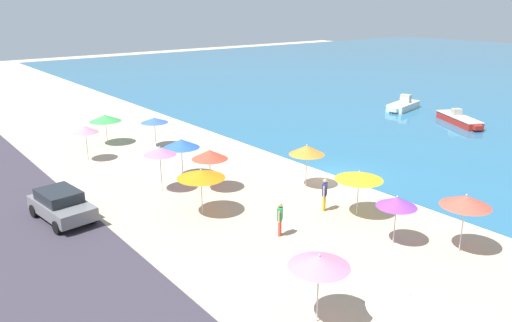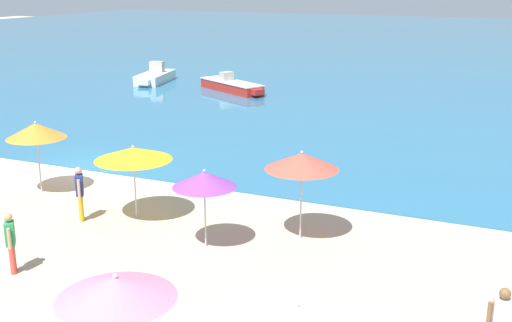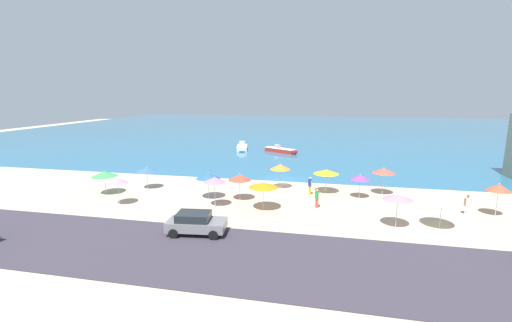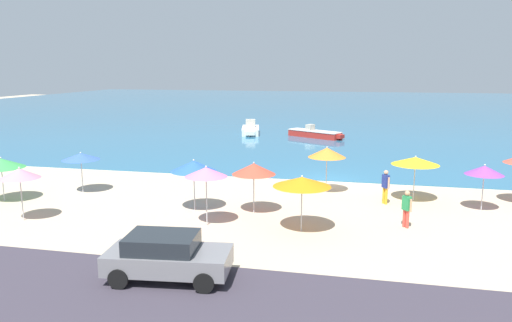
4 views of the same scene
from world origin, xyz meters
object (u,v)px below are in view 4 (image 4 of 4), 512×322
skiff_offshore (315,134)px  beach_umbrella_9 (254,169)px  beach_umbrella_3 (302,182)px  parked_car_1 (167,256)px  beach_umbrella_7 (20,173)px  beach_umbrella_13 (415,161)px  bather_0 (407,207)px  skiff_nearshore (250,130)px  beach_umbrella_8 (206,172)px  beach_umbrella_1 (1,163)px  beach_umbrella_0 (81,157)px  beach_umbrella_5 (194,166)px  bather_1 (386,185)px  beach_umbrella_6 (327,153)px  beach_umbrella_4 (484,170)px

skiff_offshore → beach_umbrella_9: bearing=-90.2°
beach_umbrella_3 → parked_car_1: size_ratio=0.59×
beach_umbrella_7 → beach_umbrella_13: (17.29, 7.29, -0.05)m
beach_umbrella_3 → bather_0: bearing=18.8°
beach_umbrella_9 → bather_0: beach_umbrella_9 is taller
parked_car_1 → skiff_nearshore: 35.46m
beach_umbrella_8 → beach_umbrella_13: bearing=33.9°
beach_umbrella_1 → skiff_nearshore: size_ratio=0.47×
beach_umbrella_3 → skiff_offshore: 28.14m
beach_umbrella_0 → beach_umbrella_5: size_ratio=0.91×
bather_1 → skiff_nearshore: (-12.68, 24.04, -0.52)m
beach_umbrella_5 → parked_car_1: bearing=-76.4°
beach_umbrella_1 → beach_umbrella_6: bearing=18.8°
beach_umbrella_7 → beach_umbrella_5: bearing=25.6°
bather_0 → parked_car_1: size_ratio=0.40×
beach_umbrella_4 → beach_umbrella_13: beach_umbrella_13 is taller
beach_umbrella_6 → skiff_offshore: (-2.91, 21.20, -1.80)m
beach_umbrella_13 → parked_car_1: bearing=-125.7°
beach_umbrella_1 → beach_umbrella_4: 23.76m
beach_umbrella_9 → bather_1: (6.06, 2.97, -1.14)m
bather_0 → skiff_nearshore: 30.81m
beach_umbrella_4 → skiff_offshore: size_ratio=0.40×
beach_umbrella_8 → bather_0: beach_umbrella_8 is taller
beach_umbrella_6 → bather_0: beach_umbrella_6 is taller
beach_umbrella_8 → beach_umbrella_13: 10.93m
beach_umbrella_1 → beach_umbrella_4: beach_umbrella_1 is taller
beach_umbrella_8 → parked_car_1: size_ratio=0.64×
bather_0 → skiff_offshore: size_ratio=0.29×
beach_umbrella_9 → parked_car_1: size_ratio=0.59×
beach_umbrella_7 → skiff_nearshore: bearing=84.0°
beach_umbrella_6 → beach_umbrella_13: bearing=-9.8°
bather_1 → beach_umbrella_3: bearing=-124.4°
beach_umbrella_4 → skiff_nearshore: size_ratio=0.45×
beach_umbrella_4 → skiff_offshore: bearing=114.4°
bather_1 → beach_umbrella_5: bearing=-160.9°
beach_umbrella_9 → bather_0: 6.97m
beach_umbrella_5 → beach_umbrella_6: 7.56m
beach_umbrella_6 → bather_1: bearing=-28.2°
beach_umbrella_7 → skiff_nearshore: size_ratio=0.49×
beach_umbrella_4 → parked_car_1: 15.82m
beach_umbrella_7 → skiff_offshore: beach_umbrella_7 is taller
beach_umbrella_3 → beach_umbrella_6: (0.44, 6.79, 0.10)m
beach_umbrella_9 → beach_umbrella_3: bearing=-40.5°
beach_umbrella_8 → bather_0: size_ratio=1.62×
skiff_nearshore → skiff_offshore: size_ratio=0.88×
beach_umbrella_0 → bather_1: (16.09, 1.23, -1.01)m
beach_umbrella_3 → beach_umbrella_4: beach_umbrella_3 is taller
beach_umbrella_5 → beach_umbrella_9: 2.89m
beach_umbrella_5 → beach_umbrella_0: bearing=165.3°
beach_umbrella_1 → parked_car_1: bearing=-31.0°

